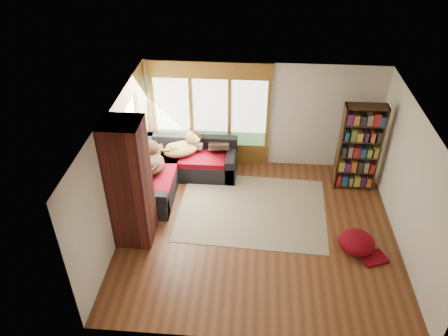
% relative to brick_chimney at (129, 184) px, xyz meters
% --- Properties ---
extents(floor, '(5.50, 5.50, 0.00)m').
position_rel_brick_chimney_xyz_m(floor, '(2.40, 0.35, -1.30)').
color(floor, '#542D17').
rests_on(floor, ground).
extents(ceiling, '(5.50, 5.50, 0.00)m').
position_rel_brick_chimney_xyz_m(ceiling, '(2.40, 0.35, 1.30)').
color(ceiling, white).
extents(wall_back, '(5.50, 0.04, 2.60)m').
position_rel_brick_chimney_xyz_m(wall_back, '(2.40, 2.85, 0.00)').
color(wall_back, silver).
rests_on(wall_back, ground).
extents(wall_front, '(5.50, 0.04, 2.60)m').
position_rel_brick_chimney_xyz_m(wall_front, '(2.40, -2.15, 0.00)').
color(wall_front, silver).
rests_on(wall_front, ground).
extents(wall_left, '(0.04, 5.00, 2.60)m').
position_rel_brick_chimney_xyz_m(wall_left, '(-0.35, 0.35, 0.00)').
color(wall_left, silver).
rests_on(wall_left, ground).
extents(wall_right, '(0.04, 5.00, 2.60)m').
position_rel_brick_chimney_xyz_m(wall_right, '(5.15, 0.35, 0.00)').
color(wall_right, silver).
rests_on(wall_right, ground).
extents(windows_back, '(2.82, 0.10, 1.90)m').
position_rel_brick_chimney_xyz_m(windows_back, '(1.20, 2.82, 0.05)').
color(windows_back, brown).
rests_on(windows_back, wall_back).
extents(windows_left, '(0.10, 2.62, 1.90)m').
position_rel_brick_chimney_xyz_m(windows_left, '(-0.32, 1.55, 0.05)').
color(windows_left, brown).
rests_on(windows_left, wall_left).
extents(roller_blind, '(0.03, 0.72, 0.90)m').
position_rel_brick_chimney_xyz_m(roller_blind, '(-0.29, 2.38, 0.45)').
color(roller_blind, '#699353').
rests_on(roller_blind, wall_left).
extents(brick_chimney, '(0.70, 0.70, 2.60)m').
position_rel_brick_chimney_xyz_m(brick_chimney, '(0.00, 0.00, 0.00)').
color(brick_chimney, '#471914').
rests_on(brick_chimney, ground).
extents(sectional_sofa, '(2.20, 2.20, 0.80)m').
position_rel_brick_chimney_xyz_m(sectional_sofa, '(0.45, 2.05, -1.00)').
color(sectional_sofa, black).
rests_on(sectional_sofa, ground).
extents(area_rug, '(3.23, 2.53, 0.01)m').
position_rel_brick_chimney_xyz_m(area_rug, '(2.27, 1.01, -1.29)').
color(area_rug, beige).
rests_on(area_rug, ground).
extents(bookshelf, '(0.89, 0.30, 2.07)m').
position_rel_brick_chimney_xyz_m(bookshelf, '(4.54, 2.03, -0.27)').
color(bookshelf, '#332011').
rests_on(bookshelf, ground).
extents(pouf, '(0.84, 0.84, 0.37)m').
position_rel_brick_chimney_xyz_m(pouf, '(4.29, -0.02, -1.10)').
color(pouf, maroon).
rests_on(pouf, area_rug).
extents(dog_tan, '(1.01, 0.91, 0.49)m').
position_rel_brick_chimney_xyz_m(dog_tan, '(0.63, 2.24, -0.52)').
color(dog_tan, olive).
rests_on(dog_tan, sectional_sofa).
extents(dog_brindle, '(0.70, 0.94, 0.47)m').
position_rel_brick_chimney_xyz_m(dog_brindle, '(0.02, 1.64, -0.53)').
color(dog_brindle, black).
rests_on(dog_brindle, sectional_sofa).
extents(throw_pillows, '(1.98, 1.68, 0.45)m').
position_rel_brick_chimney_xyz_m(throw_pillows, '(0.53, 2.10, -0.52)').
color(throw_pillows, '#31261D').
rests_on(throw_pillows, sectional_sofa).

